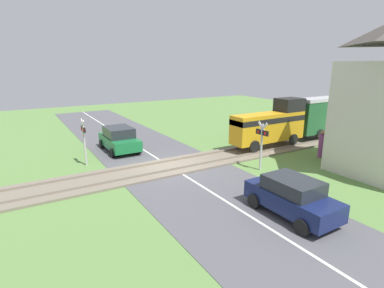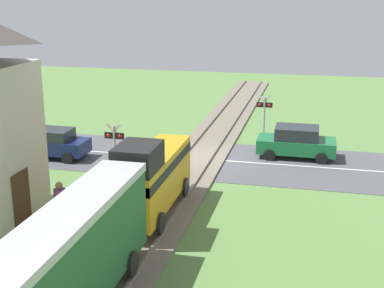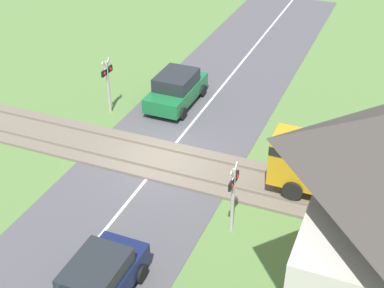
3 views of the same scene
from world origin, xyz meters
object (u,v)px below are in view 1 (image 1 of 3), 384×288
object	(u,v)px
crossing_signal_east_approach	(262,139)
crossing_signal_west_approach	(84,136)
car_near_crossing	(119,139)
car_far_side	(292,196)
train	(312,117)
pedestrian_by_station	(322,145)

from	to	relation	value
crossing_signal_east_approach	crossing_signal_west_approach	bearing A→B (deg)	-125.71
car_near_crossing	crossing_signal_west_approach	distance (m)	3.40
car_far_side	crossing_signal_east_approach	distance (m)	5.27
car_near_crossing	car_far_side	xyz separation A→B (m)	(12.25, 2.88, -0.05)
crossing_signal_east_approach	train	bearing A→B (deg)	110.22
train	car_far_side	xyz separation A→B (m)	(7.38, -10.55, -1.08)
car_near_crossing	pedestrian_by_station	bearing A→B (deg)	52.76
car_far_side	pedestrian_by_station	bearing A→B (deg)	119.14
car_far_side	pedestrian_by_station	world-z (taller)	pedestrian_by_station
train	crossing_signal_east_approach	xyz separation A→B (m)	(2.92, -7.93, -0.10)
pedestrian_by_station	crossing_signal_east_approach	bearing A→B (deg)	-92.33
car_near_crossing	car_far_side	world-z (taller)	car_near_crossing
crossing_signal_east_approach	pedestrian_by_station	size ratio (longest dim) A/B	1.57
train	car_far_side	size ratio (longest dim) A/B	3.90
car_far_side	crossing_signal_east_approach	xyz separation A→B (m)	(-4.46, 2.62, 0.97)
car_far_side	crossing_signal_east_approach	bearing A→B (deg)	149.54
train	pedestrian_by_station	xyz separation A→B (m)	(3.13, -2.92, -1.08)
train	car_far_side	distance (m)	12.93
train	crossing_signal_west_approach	world-z (taller)	train
car_far_side	crossing_signal_west_approach	bearing A→B (deg)	-151.89
crossing_signal_west_approach	crossing_signal_east_approach	distance (m)	10.01
train	car_near_crossing	world-z (taller)	train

